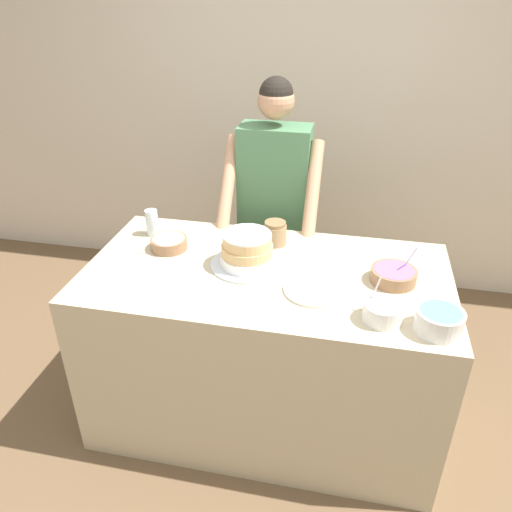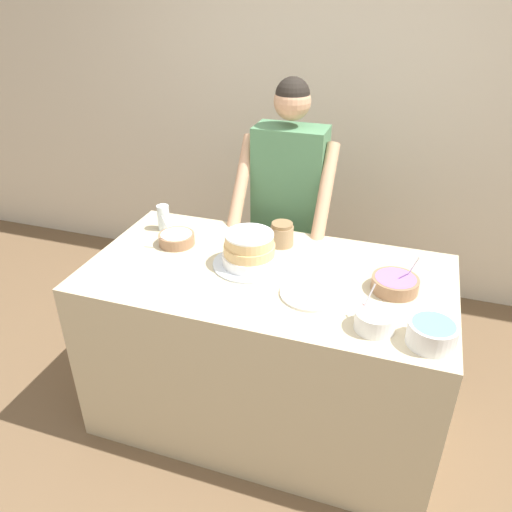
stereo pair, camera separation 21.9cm
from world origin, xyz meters
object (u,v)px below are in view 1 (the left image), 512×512
at_px(frosting_bowl_pink, 383,311).
at_px(frosting_bowl_blue, 439,320).
at_px(frosting_bowl_white, 169,243).
at_px(cake, 247,251).
at_px(person_baker, 274,195).
at_px(stoneware_jar, 275,233).
at_px(ceramic_plate, 315,290).
at_px(frosting_bowl_purple, 394,275).
at_px(drinking_glass, 152,222).

distance_m(frosting_bowl_pink, frosting_bowl_blue, 0.21).
bearing_deg(frosting_bowl_white, frosting_bowl_pink, -20.55).
distance_m(cake, frosting_bowl_blue, 0.88).
distance_m(person_baker, frosting_bowl_blue, 1.27).
bearing_deg(cake, person_baker, 89.34).
distance_m(cake, stoneware_jar, 0.25).
bearing_deg(ceramic_plate, person_baker, 111.69).
distance_m(frosting_bowl_blue, ceramic_plate, 0.52).
xyz_separation_m(frosting_bowl_white, ceramic_plate, (0.74, -0.23, -0.03)).
bearing_deg(frosting_bowl_pink, frosting_bowl_white, 159.45).
relative_size(person_baker, frosting_bowl_pink, 10.02).
bearing_deg(ceramic_plate, frosting_bowl_white, 162.72).
distance_m(cake, frosting_bowl_purple, 0.66).
relative_size(frosting_bowl_white, frosting_bowl_purple, 0.90).
bearing_deg(frosting_bowl_purple, person_baker, 134.50).
bearing_deg(frosting_bowl_pink, drinking_glass, 156.13).
height_order(cake, drinking_glass, cake).
height_order(frosting_bowl_pink, ceramic_plate, frosting_bowl_pink).
relative_size(frosting_bowl_purple, drinking_glass, 1.47).
height_order(frosting_bowl_purple, frosting_bowl_blue, frosting_bowl_purple).
xyz_separation_m(person_baker, frosting_bowl_blue, (0.80, -0.98, -0.04)).
height_order(drinking_glass, ceramic_plate, drinking_glass).
xyz_separation_m(frosting_bowl_white, frosting_bowl_blue, (1.22, -0.41, 0.02)).
height_order(frosting_bowl_purple, drinking_glass, frosting_bowl_purple).
height_order(person_baker, frosting_bowl_blue, person_baker).
bearing_deg(drinking_glass, cake, -20.72).
bearing_deg(frosting_bowl_pink, frosting_bowl_blue, -6.64).
bearing_deg(drinking_glass, ceramic_plate, -22.31).
distance_m(frosting_bowl_white, drinking_glass, 0.19).
height_order(cake, frosting_bowl_pink, cake).
xyz_separation_m(person_baker, ceramic_plate, (0.32, -0.81, -0.08)).
xyz_separation_m(frosting_bowl_purple, ceramic_plate, (-0.33, -0.15, -0.03)).
bearing_deg(cake, drinking_glass, 159.28).
distance_m(ceramic_plate, stoneware_jar, 0.46).
xyz_separation_m(frosting_bowl_pink, frosting_bowl_purple, (0.05, 0.30, -0.01)).
bearing_deg(cake, frosting_bowl_white, 169.26).
bearing_deg(cake, frosting_bowl_blue, -21.96).
xyz_separation_m(frosting_bowl_blue, stoneware_jar, (-0.72, 0.56, 0.01)).
xyz_separation_m(person_baker, cake, (-0.01, -0.65, -0.01)).
distance_m(frosting_bowl_white, stoneware_jar, 0.52).
relative_size(frosting_bowl_pink, frosting_bowl_blue, 0.89).
bearing_deg(drinking_glass, frosting_bowl_pink, -23.87).
xyz_separation_m(frosting_bowl_purple, stoneware_jar, (-0.57, 0.24, 0.02)).
bearing_deg(frosting_bowl_blue, frosting_bowl_pink, 173.36).
bearing_deg(frosting_bowl_blue, frosting_bowl_white, 161.67).
bearing_deg(frosting_bowl_white, frosting_bowl_purple, -4.52).
distance_m(person_baker, drinking_glass, 0.71).
distance_m(cake, frosting_bowl_white, 0.42).
bearing_deg(frosting_bowl_purple, frosting_bowl_white, 175.48).
xyz_separation_m(frosting_bowl_pink, frosting_bowl_blue, (0.21, -0.02, 0.01)).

